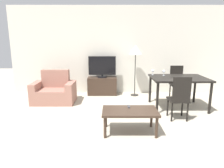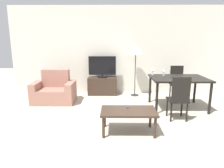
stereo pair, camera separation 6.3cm
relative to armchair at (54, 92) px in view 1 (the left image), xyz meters
name	(u,v)px [view 1 (the left image)]	position (x,y,z in m)	size (l,w,h in m)	color
ground_plane	(132,145)	(1.91, -2.31, -0.30)	(18.00, 18.00, 0.00)	#B2A893
wall_back	(122,51)	(1.91, 1.06, 1.05)	(7.01, 0.06, 2.70)	silver
armchair	(54,92)	(0.00, 0.00, 0.00)	(1.11, 0.72, 0.87)	#9E6B5B
tv_stand	(102,86)	(1.27, 0.79, -0.03)	(0.89, 0.39, 0.55)	#38281E
tv	(102,67)	(1.27, 0.79, 0.57)	(0.83, 0.29, 0.65)	black
coffee_table	(129,113)	(1.90, -1.84, 0.08)	(1.00, 0.57, 0.43)	#38281E
dining_table	(178,81)	(3.22, -0.45, 0.40)	(1.33, 1.01, 0.78)	black
dining_chair_near	(179,97)	(2.99, -1.27, 0.22)	(0.40, 0.40, 0.95)	black
dining_chair_far	(176,81)	(3.46, 0.37, 0.22)	(0.40, 0.40, 0.95)	black
floor_lamp	(135,52)	(2.27, 0.68, 1.04)	(0.39, 0.39, 1.53)	black
remote_primary	(128,106)	(1.89, -1.66, 0.14)	(0.04, 0.15, 0.02)	#38383D
wine_glass_left	(163,72)	(2.91, -0.20, 0.58)	(0.07, 0.07, 0.15)	silver
wine_glass_center	(152,71)	(2.65, -0.10, 0.58)	(0.07, 0.07, 0.15)	silver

